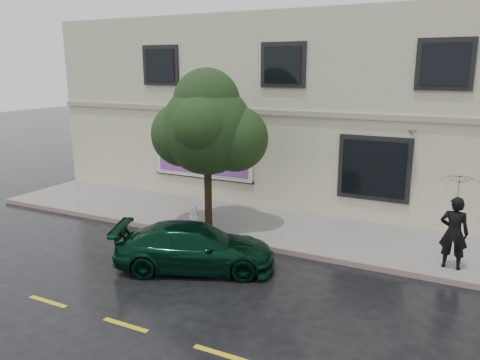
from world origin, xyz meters
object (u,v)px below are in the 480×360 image
at_px(pedestrian, 454,233).
at_px(car, 195,247).
at_px(fire_hydrant, 194,217).
at_px(street_tree, 207,129).

bearing_deg(pedestrian, car, 26.32).
height_order(pedestrian, fire_hydrant, pedestrian).
relative_size(car, pedestrian, 2.19).
xyz_separation_m(pedestrian, street_tree, (-7.12, 0.04, 2.18)).
xyz_separation_m(street_tree, fire_hydrant, (-0.30, -0.40, -2.74)).
xyz_separation_m(pedestrian, fire_hydrant, (-7.42, -0.36, -0.56)).
bearing_deg(pedestrian, street_tree, 1.91).
distance_m(pedestrian, fire_hydrant, 7.45).
distance_m(pedestrian, street_tree, 7.45).
relative_size(street_tree, fire_hydrant, 5.91).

